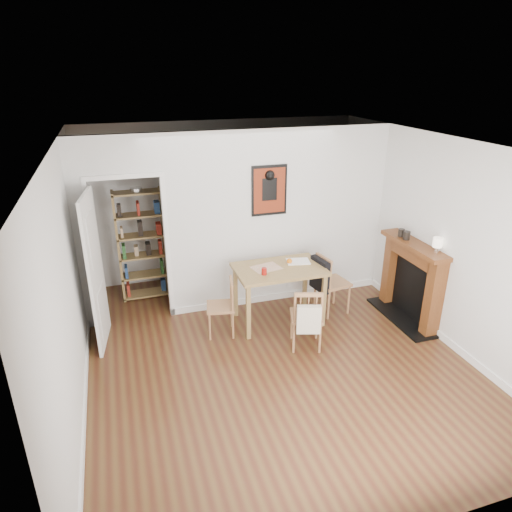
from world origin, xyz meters
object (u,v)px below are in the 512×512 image
object	(u,v)px
red_glass	(264,271)
ceramic_jar_a	(407,235)
chair_right	(331,282)
chair_front	(306,317)
mantel_lamp	(438,243)
notebook	(298,261)
chair_left	(220,307)
ceramic_jar_b	(401,233)
orange_fruit	(289,261)
bookshelf	(142,246)
fireplace	(412,279)
dining_table	(279,274)

from	to	relation	value
red_glass	ceramic_jar_a	xyz separation A→B (m)	(2.00, -0.19, 0.35)
chair_right	chair_front	bearing A→B (deg)	-134.19
chair_front	mantel_lamp	size ratio (longest dim) A/B	4.37
chair_right	notebook	bearing A→B (deg)	169.48
chair_front	ceramic_jar_a	size ratio (longest dim) A/B	7.29
chair_left	mantel_lamp	size ratio (longest dim) A/B	4.06
chair_left	red_glass	size ratio (longest dim) A/B	8.66
chair_front	notebook	world-z (taller)	chair_front
chair_right	ceramic_jar_b	size ratio (longest dim) A/B	8.37
orange_fruit	ceramic_jar_a	distance (m)	1.65
bookshelf	fireplace	distance (m)	3.99
bookshelf	ceramic_jar_a	bearing A→B (deg)	-26.16
fireplace	ceramic_jar_b	xyz separation A→B (m)	(-0.08, 0.27, 0.60)
chair_front	bookshelf	bearing A→B (deg)	131.44
ceramic_jar_a	dining_table	bearing A→B (deg)	169.12
chair_front	ceramic_jar_a	distance (m)	1.84
bookshelf	ceramic_jar_a	world-z (taller)	bookshelf
chair_right	notebook	world-z (taller)	chair_right
red_glass	notebook	distance (m)	0.64
notebook	ceramic_jar_a	xyz separation A→B (m)	(1.41, -0.44, 0.39)
chair_front	bookshelf	size ratio (longest dim) A/B	0.50
chair_right	mantel_lamp	world-z (taller)	mantel_lamp
fireplace	chair_right	bearing A→B (deg)	153.56
orange_fruit	notebook	distance (m)	0.14
chair_front	notebook	distance (m)	0.94
chair_right	ceramic_jar_b	distance (m)	1.20
chair_front	ceramic_jar_b	world-z (taller)	ceramic_jar_b
mantel_lamp	ceramic_jar_b	bearing A→B (deg)	98.43
orange_fruit	dining_table	bearing A→B (deg)	-153.98
dining_table	chair_front	xyz separation A→B (m)	(0.11, -0.71, -0.29)
fireplace	ceramic_jar_a	xyz separation A→B (m)	(-0.08, 0.14, 0.60)
orange_fruit	ceramic_jar_a	world-z (taller)	ceramic_jar_a
chair_left	mantel_lamp	bearing A→B (deg)	-15.91
chair_left	fireplace	bearing A→B (deg)	-8.50
dining_table	notebook	xyz separation A→B (m)	(0.32, 0.11, 0.11)
chair_front	ceramic_jar_a	bearing A→B (deg)	13.12
ceramic_jar_b	ceramic_jar_a	bearing A→B (deg)	-91.46
red_glass	chair_left	bearing A→B (deg)	173.67
fireplace	ceramic_jar_a	bearing A→B (deg)	119.33
chair_front	mantel_lamp	bearing A→B (deg)	-4.40
bookshelf	red_glass	bearing A→B (deg)	-46.01
dining_table	bookshelf	size ratio (longest dim) A/B	0.71
chair_left	fireplace	distance (m)	2.71
orange_fruit	chair_left	bearing A→B (deg)	-170.82
dining_table	ceramic_jar_a	distance (m)	1.83
chair_front	chair_right	bearing A→B (deg)	45.81
chair_left	chair_front	xyz separation A→B (m)	(0.97, -0.63, 0.04)
bookshelf	dining_table	bearing A→B (deg)	-38.39
chair_left	chair_right	size ratio (longest dim) A/B	0.87
chair_left	notebook	distance (m)	1.27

